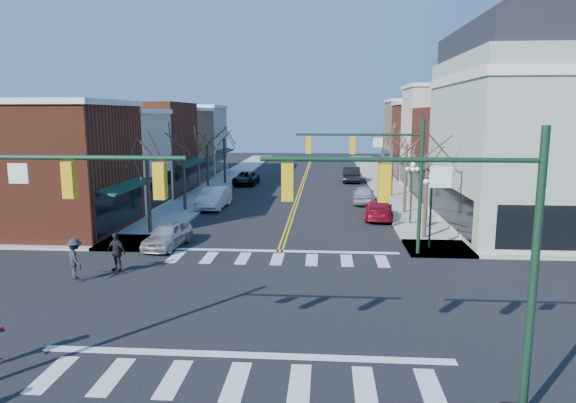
% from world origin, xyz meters
% --- Properties ---
extents(ground, '(160.00, 160.00, 0.00)m').
position_xyz_m(ground, '(0.00, 0.00, 0.00)').
color(ground, black).
rests_on(ground, ground).
extents(sidewalk_left, '(3.50, 70.00, 0.15)m').
position_xyz_m(sidewalk_left, '(-8.75, 20.00, 0.07)').
color(sidewalk_left, '#9E9B93').
rests_on(sidewalk_left, ground).
extents(sidewalk_right, '(3.50, 70.00, 0.15)m').
position_xyz_m(sidewalk_right, '(8.75, 20.00, 0.07)').
color(sidewalk_right, '#9E9B93').
rests_on(sidewalk_right, ground).
extents(bldg_left_brick_a, '(10.00, 8.50, 8.00)m').
position_xyz_m(bldg_left_brick_a, '(-15.50, 11.75, 4.00)').
color(bldg_left_brick_a, '#602717').
rests_on(bldg_left_brick_a, ground).
extents(bldg_left_stucco_a, '(10.00, 7.00, 7.50)m').
position_xyz_m(bldg_left_stucco_a, '(-15.50, 19.50, 3.75)').
color(bldg_left_stucco_a, beige).
rests_on(bldg_left_stucco_a, ground).
extents(bldg_left_brick_b, '(10.00, 9.00, 8.50)m').
position_xyz_m(bldg_left_brick_b, '(-15.50, 27.50, 4.25)').
color(bldg_left_brick_b, '#602717').
rests_on(bldg_left_brick_b, ground).
extents(bldg_left_tan, '(10.00, 7.50, 7.80)m').
position_xyz_m(bldg_left_tan, '(-15.50, 35.75, 3.90)').
color(bldg_left_tan, '#9E7757').
rests_on(bldg_left_tan, ground).
extents(bldg_left_stucco_b, '(10.00, 8.00, 8.20)m').
position_xyz_m(bldg_left_stucco_b, '(-15.50, 43.50, 4.10)').
color(bldg_left_stucco_b, beige).
rests_on(bldg_left_stucco_b, ground).
extents(bldg_right_brick_a, '(10.00, 8.50, 8.00)m').
position_xyz_m(bldg_right_brick_a, '(15.50, 25.75, 4.00)').
color(bldg_right_brick_a, '#602717').
rests_on(bldg_right_brick_a, ground).
extents(bldg_right_stucco, '(10.00, 7.00, 10.00)m').
position_xyz_m(bldg_right_stucco, '(15.50, 33.50, 5.00)').
color(bldg_right_stucco, beige).
rests_on(bldg_right_stucco, ground).
extents(bldg_right_brick_b, '(10.00, 8.00, 8.50)m').
position_xyz_m(bldg_right_brick_b, '(15.50, 41.00, 4.25)').
color(bldg_right_brick_b, '#602717').
rests_on(bldg_right_brick_b, ground).
extents(bldg_right_tan, '(10.00, 8.00, 9.00)m').
position_xyz_m(bldg_right_tan, '(15.50, 49.00, 4.50)').
color(bldg_right_tan, '#9E7757').
rests_on(bldg_right_tan, ground).
extents(victorian_corner, '(12.25, 14.25, 13.30)m').
position_xyz_m(victorian_corner, '(16.50, 14.50, 6.66)').
color(victorian_corner, '#A2B199').
rests_on(victorian_corner, ground).
extents(traffic_mast_near_left, '(6.60, 0.28, 7.20)m').
position_xyz_m(traffic_mast_near_left, '(-5.55, -7.40, 4.71)').
color(traffic_mast_near_left, '#14331E').
rests_on(traffic_mast_near_left, ground).
extents(traffic_mast_near_right, '(6.60, 0.28, 7.20)m').
position_xyz_m(traffic_mast_near_right, '(5.55, -7.40, 4.71)').
color(traffic_mast_near_right, '#14331E').
rests_on(traffic_mast_near_right, ground).
extents(traffic_mast_far_right, '(6.60, 0.28, 7.20)m').
position_xyz_m(traffic_mast_far_right, '(5.55, 7.40, 4.71)').
color(traffic_mast_far_right, '#14331E').
rests_on(traffic_mast_far_right, ground).
extents(lamppost_corner, '(0.36, 0.36, 4.33)m').
position_xyz_m(lamppost_corner, '(8.20, 8.50, 2.96)').
color(lamppost_corner, '#14331E').
rests_on(lamppost_corner, ground).
extents(lamppost_midblock, '(0.36, 0.36, 4.33)m').
position_xyz_m(lamppost_midblock, '(8.20, 15.00, 2.96)').
color(lamppost_midblock, '#14331E').
rests_on(lamppost_midblock, ground).
extents(tree_left_a, '(0.24, 0.24, 4.76)m').
position_xyz_m(tree_left_a, '(-8.40, 11.00, 2.38)').
color(tree_left_a, '#382B21').
rests_on(tree_left_a, ground).
extents(tree_left_b, '(0.24, 0.24, 5.04)m').
position_xyz_m(tree_left_b, '(-8.40, 19.00, 2.52)').
color(tree_left_b, '#382B21').
rests_on(tree_left_b, ground).
extents(tree_left_c, '(0.24, 0.24, 4.55)m').
position_xyz_m(tree_left_c, '(-8.40, 27.00, 2.27)').
color(tree_left_c, '#382B21').
rests_on(tree_left_c, ground).
extents(tree_left_d, '(0.24, 0.24, 4.90)m').
position_xyz_m(tree_left_d, '(-8.40, 35.00, 2.45)').
color(tree_left_d, '#382B21').
rests_on(tree_left_d, ground).
extents(tree_right_a, '(0.24, 0.24, 4.62)m').
position_xyz_m(tree_right_a, '(8.40, 11.00, 2.31)').
color(tree_right_a, '#382B21').
rests_on(tree_right_a, ground).
extents(tree_right_b, '(0.24, 0.24, 5.18)m').
position_xyz_m(tree_right_b, '(8.40, 19.00, 2.59)').
color(tree_right_b, '#382B21').
rests_on(tree_right_b, ground).
extents(tree_right_c, '(0.24, 0.24, 4.83)m').
position_xyz_m(tree_right_c, '(8.40, 27.00, 2.42)').
color(tree_right_c, '#382B21').
rests_on(tree_right_c, ground).
extents(tree_right_d, '(0.24, 0.24, 4.97)m').
position_xyz_m(tree_right_d, '(8.40, 35.00, 2.48)').
color(tree_right_d, '#382B21').
rests_on(tree_right_d, ground).
extents(car_left_near, '(2.21, 4.35, 1.42)m').
position_xyz_m(car_left_near, '(-6.40, 8.15, 0.71)').
color(car_left_near, '#BBBBC0').
rests_on(car_left_near, ground).
extents(car_left_mid, '(2.02, 5.17, 1.68)m').
position_xyz_m(car_left_mid, '(-6.40, 20.38, 0.84)').
color(car_left_mid, silver).
rests_on(car_left_mid, ground).
extents(car_left_far, '(2.46, 5.06, 1.39)m').
position_xyz_m(car_left_far, '(-5.99, 34.30, 0.69)').
color(car_left_far, black).
rests_on(car_left_far, ground).
extents(car_right_near, '(2.40, 5.03, 1.42)m').
position_xyz_m(car_right_near, '(6.28, 17.01, 0.71)').
color(car_right_near, maroon).
rests_on(car_right_near, ground).
extents(car_right_mid, '(2.09, 4.58, 1.52)m').
position_xyz_m(car_right_mid, '(5.68, 23.44, 0.76)').
color(car_right_mid, silver).
rests_on(car_right_mid, ground).
extents(car_right_far, '(2.02, 5.29, 1.72)m').
position_xyz_m(car_right_far, '(5.33, 37.48, 0.86)').
color(car_right_far, black).
rests_on(car_right_far, ground).
extents(pedestrian_dark_a, '(1.18, 0.86, 1.86)m').
position_xyz_m(pedestrian_dark_a, '(-7.30, 3.18, 1.08)').
color(pedestrian_dark_a, black).
rests_on(pedestrian_dark_a, sidewalk_left).
extents(pedestrian_dark_b, '(1.31, 1.35, 1.85)m').
position_xyz_m(pedestrian_dark_b, '(-8.66, 1.90, 1.08)').
color(pedestrian_dark_b, black).
rests_on(pedestrian_dark_b, sidewalk_left).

